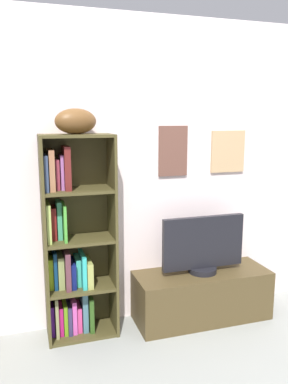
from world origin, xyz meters
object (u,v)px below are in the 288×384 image
Objects in this scene: bookshelf at (72,248)px; tv_stand at (202,295)px; television at (203,245)px; football at (76,121)px.

tv_stand is at bearing -5.25° from bookshelf.
bookshelf reaches higher than television.
television is at bearing 90.00° from tv_stand.
television is at bearing -5.18° from bookshelf.
bookshelf is 2.22× the size of television.
tv_stand is (0.94, -0.06, -1.36)m from football.
football is 0.44× the size of television.
bookshelf is at bearing 174.82° from television.
football is 1.33m from television.
football is 1.65m from tv_stand.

